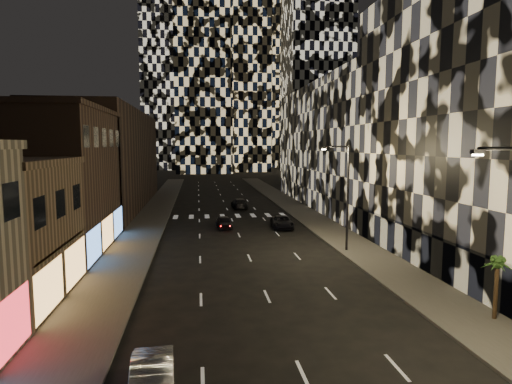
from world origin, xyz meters
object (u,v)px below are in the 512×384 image
object	(u,v)px
car_dark_midlane	(224,222)
palm_tree	(497,267)
streetlight_far	(345,190)
car_silver_parked	(152,382)
car_dark_oncoming	(239,203)
car_dark_rightlane	(282,222)

from	to	relation	value
car_dark_midlane	palm_tree	distance (m)	29.91
streetlight_far	car_silver_parked	world-z (taller)	streetlight_far
streetlight_far	palm_tree	bearing A→B (deg)	-79.42
car_silver_parked	car_dark_oncoming	bearing A→B (deg)	76.63
car_dark_rightlane	car_dark_oncoming	bearing A→B (deg)	105.49
car_dark_midlane	streetlight_far	bearing A→B (deg)	-55.15
car_dark_midlane	car_dark_rightlane	world-z (taller)	car_dark_rightlane
car_dark_rightlane	car_silver_parked	bearing A→B (deg)	-105.69
streetlight_far	car_dark_oncoming	size ratio (longest dim) A/B	1.81
car_dark_oncoming	car_dark_midlane	bearing A→B (deg)	76.02
palm_tree	car_silver_parked	bearing A→B (deg)	-164.22
car_dark_midlane	palm_tree	xyz separation A→B (m)	(12.47, -27.10, 2.24)
car_silver_parked	car_dark_rightlane	size ratio (longest dim) A/B	0.92
car_dark_midlane	car_dark_oncoming	xyz separation A→B (m)	(3.10, 14.74, 0.06)
car_dark_oncoming	car_silver_parked	bearing A→B (deg)	78.59
car_silver_parked	streetlight_far	bearing A→B (deg)	50.71
car_dark_oncoming	palm_tree	xyz separation A→B (m)	(9.37, -41.83, 2.17)
streetlight_far	car_dark_oncoming	bearing A→B (deg)	103.78
car_dark_rightlane	palm_tree	distance (m)	27.04
streetlight_far	car_dark_rightlane	xyz separation A→B (m)	(-3.26, 11.00, -4.69)
car_silver_parked	car_dark_rightlane	xyz separation A→B (m)	(10.90, 31.05, -0.06)
car_dark_oncoming	palm_tree	distance (m)	42.93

